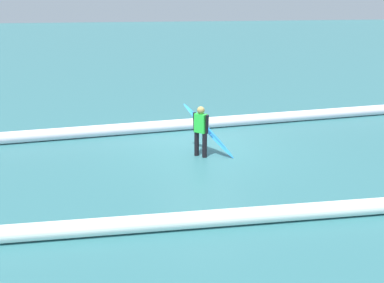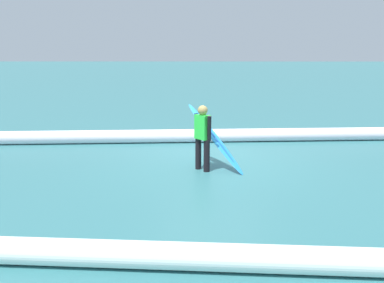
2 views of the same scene
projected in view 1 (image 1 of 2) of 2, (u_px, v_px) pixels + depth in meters
ground_plane at (204, 148)px, 14.08m from camera, size 175.43×175.43×0.00m
surfer at (201, 129)px, 13.13m from camera, size 0.38×0.50×1.48m
surfboard at (208, 130)px, 13.47m from camera, size 1.40×1.44×1.42m
wave_crest_foreground at (174, 125)px, 15.96m from camera, size 23.09×1.89×0.39m
wave_crest_midground at (249, 216)px, 9.29m from camera, size 25.80×1.80×0.35m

